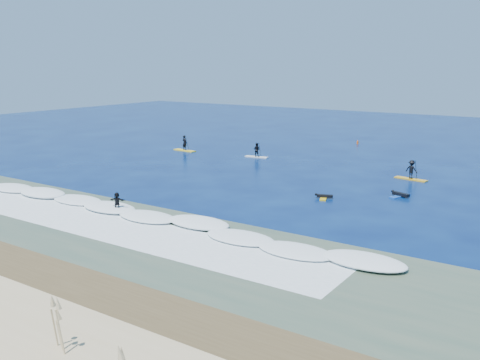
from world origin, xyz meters
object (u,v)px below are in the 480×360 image
Objects in this scene: sup_paddler_right at (411,171)px; sup_paddler_center at (257,151)px; sup_paddler_left at (185,145)px; prone_paddler_near at (324,197)px; prone_paddler_far at (400,195)px; wave_surfer at (117,202)px; marker_buoy at (358,142)px.

sup_paddler_center is at bearing -176.68° from sup_paddler_right.
sup_paddler_left is 1.72× the size of prone_paddler_near.
sup_paddler_center is 1.49× the size of prone_paddler_near.
prone_paddler_far is (4.98, 4.01, 0.02)m from prone_paddler_near.
prone_paddler_near is 16.46m from wave_surfer.
prone_paddler_near is (14.87, -13.31, -0.60)m from sup_paddler_center.
prone_paddler_far is at bearing -70.41° from sup_paddler_right.
wave_surfer is at bearing -54.06° from sup_paddler_left.
sup_paddler_center reaches higher than prone_paddler_far.
wave_surfer is at bearing 119.53° from prone_paddler_near.
sup_paddler_left reaches higher than wave_surfer.
sup_paddler_center is at bearing 83.80° from prone_paddler_far.
sup_paddler_center is 19.96m from prone_paddler_near.
prone_paddler_far is at bearing -70.78° from prone_paddler_near.
prone_paddler_far is at bearing -9.28° from sup_paddler_left.
wave_surfer is at bearing -87.80° from sup_paddler_center.
prone_paddler_near is at bearing 147.74° from prone_paddler_far.
prone_paddler_far is at bearing -61.48° from marker_buoy.
wave_surfer is 42.19m from marker_buoy.
sup_paddler_center is at bearing 28.55° from prone_paddler_near.
marker_buoy reaches higher than prone_paddler_far.
sup_paddler_left is 1.15× the size of sup_paddler_center.
marker_buoy is (-12.74, 18.55, -0.58)m from sup_paddler_right.
prone_paddler_far reaches higher than prone_paddler_near.
sup_paddler_right is (18.63, -2.15, 0.11)m from sup_paddler_center.
wave_surfer is at bearing -92.41° from marker_buoy.
marker_buoy is (15.91, 17.44, -0.44)m from sup_paddler_left.
sup_paddler_center is at bearing 12.10° from sup_paddler_left.
sup_paddler_right is at bearing -38.23° from prone_paddler_near.
prone_paddler_near is (24.89, -12.27, -0.57)m from sup_paddler_left.
sup_paddler_right is at bearing 28.59° from prone_paddler_far.
prone_paddler_near is at bearing 27.72° from wave_surfer.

